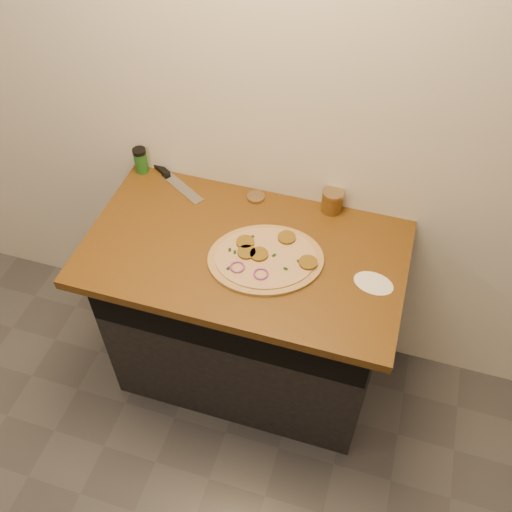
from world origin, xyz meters
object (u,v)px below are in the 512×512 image
(pizza, at_px, (266,258))
(spice_shaker, at_px, (141,160))
(chefs_knife, at_px, (170,177))
(salsa_jar, at_px, (332,201))

(pizza, height_order, spice_shaker, spice_shaker)
(chefs_knife, bearing_deg, spice_shaker, 175.86)
(salsa_jar, bearing_deg, pizza, -117.64)
(chefs_knife, bearing_deg, pizza, -32.17)
(chefs_knife, distance_m, spice_shaker, 0.14)
(pizza, relative_size, spice_shaker, 4.71)
(salsa_jar, distance_m, spice_shaker, 0.82)
(pizza, relative_size, salsa_jar, 5.59)
(spice_shaker, bearing_deg, pizza, -27.39)
(spice_shaker, bearing_deg, chefs_knife, -4.14)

